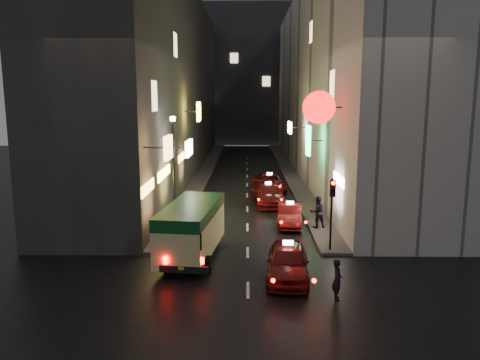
{
  "coord_description": "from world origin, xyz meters",
  "views": [
    {
      "loc": [
        -0.07,
        -13.22,
        7.38
      ],
      "look_at": [
        -0.43,
        13.0,
        2.79
      ],
      "focal_mm": 35.0,
      "sensor_mm": 36.0,
      "label": 1
    }
  ],
  "objects_px": {
    "pedestrian_crossing": "(337,277)",
    "traffic_light": "(332,199)",
    "minibus": "(192,224)",
    "lamp_post": "(174,164)",
    "taxi_near": "(288,259)"
  },
  "relations": [
    {
      "from": "taxi_near",
      "to": "pedestrian_crossing",
      "type": "relative_size",
      "value": 3.1
    },
    {
      "from": "lamp_post",
      "to": "minibus",
      "type": "bearing_deg",
      "value": -73.04
    },
    {
      "from": "pedestrian_crossing",
      "to": "traffic_light",
      "type": "bearing_deg",
      "value": -6.67
    },
    {
      "from": "lamp_post",
      "to": "pedestrian_crossing",
      "type": "bearing_deg",
      "value": -52.55
    },
    {
      "from": "pedestrian_crossing",
      "to": "traffic_light",
      "type": "relative_size",
      "value": 0.5
    },
    {
      "from": "minibus",
      "to": "lamp_post",
      "type": "height_order",
      "value": "lamp_post"
    },
    {
      "from": "traffic_light",
      "to": "taxi_near",
      "type": "bearing_deg",
      "value": -126.08
    },
    {
      "from": "minibus",
      "to": "lamp_post",
      "type": "relative_size",
      "value": 0.99
    },
    {
      "from": "pedestrian_crossing",
      "to": "taxi_near",
      "type": "bearing_deg",
      "value": 39.93
    },
    {
      "from": "traffic_light",
      "to": "pedestrian_crossing",
      "type": "bearing_deg",
      "value": -97.57
    },
    {
      "from": "minibus",
      "to": "taxi_near",
      "type": "xyz_separation_m",
      "value": [
        4.25,
        -2.51,
        -0.78
      ]
    },
    {
      "from": "pedestrian_crossing",
      "to": "traffic_light",
      "type": "xyz_separation_m",
      "value": [
        0.7,
        5.26,
        1.81
      ]
    },
    {
      "from": "minibus",
      "to": "lamp_post",
      "type": "distance_m",
      "value": 5.88
    },
    {
      "from": "taxi_near",
      "to": "pedestrian_crossing",
      "type": "bearing_deg",
      "value": -50.98
    },
    {
      "from": "minibus",
      "to": "traffic_light",
      "type": "height_order",
      "value": "traffic_light"
    }
  ]
}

